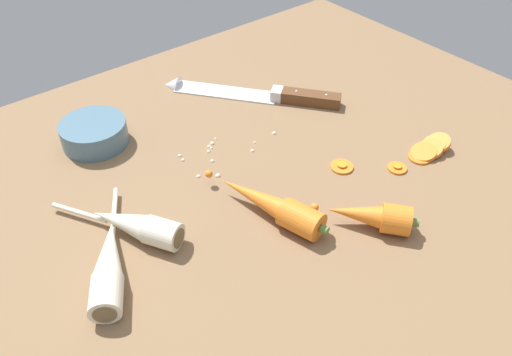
# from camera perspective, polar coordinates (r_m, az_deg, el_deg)

# --- Properties ---
(ground_plane) EXTENTS (1.20, 0.90, 0.04)m
(ground_plane) POSITION_cam_1_polar(r_m,az_deg,el_deg) (0.82, -0.88, -1.14)
(ground_plane) COLOR brown
(chefs_knife) EXTENTS (0.24, 0.29, 0.04)m
(chefs_knife) POSITION_cam_1_polar(r_m,az_deg,el_deg) (1.00, -0.98, 9.44)
(chefs_knife) COLOR silver
(chefs_knife) RESTS_ON ground_plane
(whole_carrot) EXTENTS (0.08, 0.21, 0.04)m
(whole_carrot) POSITION_cam_1_polar(r_m,az_deg,el_deg) (0.73, 1.83, -3.04)
(whole_carrot) COLOR orange
(whole_carrot) RESTS_ON ground_plane
(whole_carrot_second) EXTENTS (0.10, 0.12, 0.04)m
(whole_carrot_second) POSITION_cam_1_polar(r_m,az_deg,el_deg) (0.73, 12.68, -4.12)
(whole_carrot_second) COLOR orange
(whole_carrot_second) RESTS_ON ground_plane
(parsnip_front) EXTENTS (0.13, 0.21, 0.04)m
(parsnip_front) POSITION_cam_1_polar(r_m,az_deg,el_deg) (0.68, -15.99, -9.25)
(parsnip_front) COLOR silver
(parsnip_front) RESTS_ON ground_plane
(parsnip_mid_left) EXTENTS (0.12, 0.19, 0.04)m
(parsnip_mid_left) POSITION_cam_1_polar(r_m,az_deg,el_deg) (0.72, -13.21, -5.12)
(parsnip_mid_left) COLOR silver
(parsnip_mid_left) RESTS_ON ground_plane
(carrot_slice_stack) EXTENTS (0.08, 0.04, 0.03)m
(carrot_slice_stack) POSITION_cam_1_polar(r_m,az_deg,el_deg) (0.90, 18.63, 3.06)
(carrot_slice_stack) COLOR orange
(carrot_slice_stack) RESTS_ON ground_plane
(carrot_slice_stray_near) EXTENTS (0.04, 0.04, 0.01)m
(carrot_slice_stray_near) POSITION_cam_1_polar(r_m,az_deg,el_deg) (0.83, 9.48, 1.34)
(carrot_slice_stray_near) COLOR orange
(carrot_slice_stray_near) RESTS_ON ground_plane
(carrot_slice_stray_mid) EXTENTS (0.03, 0.03, 0.01)m
(carrot_slice_stray_mid) POSITION_cam_1_polar(r_m,az_deg,el_deg) (0.85, 15.36, 1.16)
(carrot_slice_stray_mid) COLOR orange
(carrot_slice_stray_mid) RESTS_ON ground_plane
(prep_bowl) EXTENTS (0.11, 0.11, 0.04)m
(prep_bowl) POSITION_cam_1_polar(r_m,az_deg,el_deg) (0.91, -17.49, 4.84)
(prep_bowl) COLOR slate
(prep_bowl) RESTS_ON ground_plane
(mince_crumbs) EXTENTS (0.17, 0.09, 0.01)m
(mince_crumbs) POSITION_cam_1_polar(r_m,az_deg,el_deg) (0.85, -4.28, 2.54)
(mince_crumbs) COLOR beige
(mince_crumbs) RESTS_ON ground_plane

